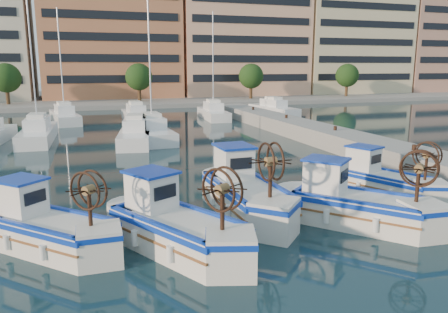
% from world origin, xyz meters
% --- Properties ---
extents(ground, '(300.00, 300.00, 0.00)m').
position_xyz_m(ground, '(0.00, 0.00, 0.00)').
color(ground, '#18323E').
rests_on(ground, ground).
extents(quay, '(3.00, 60.00, 1.20)m').
position_xyz_m(quay, '(13.00, 8.00, 0.60)').
color(quay, gray).
rests_on(quay, ground).
extents(waterfront, '(180.00, 40.00, 25.60)m').
position_xyz_m(waterfront, '(9.23, 65.04, 11.10)').
color(waterfront, gray).
rests_on(waterfront, ground).
extents(yacht_marina, '(37.39, 24.27, 11.50)m').
position_xyz_m(yacht_marina, '(-2.87, 27.76, 0.53)').
color(yacht_marina, white).
rests_on(yacht_marina, ground).
extents(fishing_boat_a, '(4.32, 4.36, 2.82)m').
position_xyz_m(fishing_boat_a, '(-5.71, 0.86, 0.78)').
color(fishing_boat_a, silver).
rests_on(fishing_boat_a, ground).
extents(fishing_boat_b, '(3.97, 5.04, 3.05)m').
position_xyz_m(fishing_boat_b, '(-1.84, -0.43, 0.84)').
color(fishing_boat_b, silver).
rests_on(fishing_boat_b, ground).
extents(fishing_boat_c, '(2.28, 5.25, 3.25)m').
position_xyz_m(fishing_boat_c, '(1.53, 2.16, 0.90)').
color(fishing_boat_c, silver).
rests_on(fishing_boat_c, ground).
extents(fishing_boat_d, '(4.50, 4.79, 3.02)m').
position_xyz_m(fishing_boat_d, '(4.89, -0.25, 0.83)').
color(fishing_boat_d, silver).
rests_on(fishing_boat_d, ground).
extents(fishing_boat_e, '(3.27, 4.54, 2.74)m').
position_xyz_m(fishing_boat_e, '(8.27, 2.52, 0.75)').
color(fishing_boat_e, silver).
rests_on(fishing_boat_e, ground).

